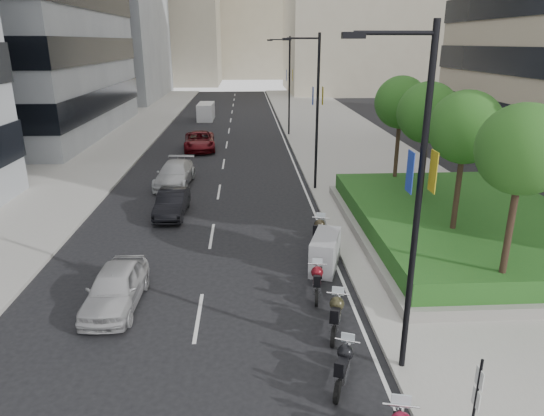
{
  "coord_description": "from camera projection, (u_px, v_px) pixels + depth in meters",
  "views": [
    {
      "loc": [
        0.14,
        -9.92,
        8.52
      ],
      "look_at": [
        1.19,
        9.01,
        2.0
      ],
      "focal_mm": 32.0,
      "sensor_mm": 36.0,
      "label": 1
    }
  ],
  "objects": [
    {
      "name": "motorcycle_4",
      "position": [
        317.0,
        281.0,
        17.05
      ],
      "size": [
        0.67,
        2.01,
        1.0
      ],
      "rotation": [
        0.0,
        0.0,
        1.42
      ],
      "color": "black",
      "rests_on": "ground"
    },
    {
      "name": "lamp_post_2",
      "position": [
        288.0,
        81.0,
        44.69
      ],
      "size": [
        2.34,
        0.45,
        9.0
      ],
      "color": "black",
      "rests_on": "ground"
    },
    {
      "name": "motorcycle_5",
      "position": [
        325.0,
        252.0,
        19.02
      ],
      "size": [
        1.58,
        2.46,
        1.39
      ],
      "rotation": [
        0.0,
        0.0,
        1.26
      ],
      "color": "black",
      "rests_on": "ground"
    },
    {
      "name": "tree_3",
      "position": [
        401.0,
        103.0,
        25.92
      ],
      "size": [
        2.8,
        2.8,
        6.3
      ],
      "color": "#332319",
      "rests_on": "planter"
    },
    {
      "name": "hedge",
      "position": [
        466.0,
        219.0,
        21.79
      ],
      "size": [
        9.4,
        13.4,
        0.8
      ],
      "primitive_type": "cube",
      "color": "#164D1D",
      "rests_on": "planter"
    },
    {
      "name": "sidewalk_left",
      "position": [
        98.0,
        150.0,
        39.8
      ],
      "size": [
        8.0,
        100.0,
        0.15
      ],
      "primitive_type": "cube",
      "color": "#9E9B93",
      "rests_on": "ground"
    },
    {
      "name": "tree_2",
      "position": [
        428.0,
        113.0,
        22.14
      ],
      "size": [
        2.8,
        2.8,
        6.3
      ],
      "color": "#332319",
      "rests_on": "planter"
    },
    {
      "name": "car_d",
      "position": [
        200.0,
        141.0,
        40.09
      ],
      "size": [
        2.9,
        5.54,
        1.49
      ],
      "primitive_type": "imported",
      "rotation": [
        0.0,
        0.0,
        0.08
      ],
      "color": "#590A10",
      "rests_on": "ground"
    },
    {
      "name": "sidewalk_right",
      "position": [
        350.0,
        147.0,
        40.9
      ],
      "size": [
        10.0,
        100.0,
        0.15
      ],
      "primitive_type": "cube",
      "color": "#9E9B93",
      "rests_on": "ground"
    },
    {
      "name": "parking_sign",
      "position": [
        475.0,
        402.0,
        10.02
      ],
      "size": [
        0.06,
        0.32,
        2.5
      ],
      "color": "black",
      "rests_on": "ground"
    },
    {
      "name": "motorcycle_6",
      "position": [
        319.0,
        232.0,
        21.22
      ],
      "size": [
        0.92,
        2.2,
        1.13
      ],
      "rotation": [
        0.0,
        0.0,
        1.27
      ],
      "color": "black",
      "rests_on": "ground"
    },
    {
      "name": "motorcycle_2",
      "position": [
        343.0,
        365.0,
        12.62
      ],
      "size": [
        0.93,
        1.92,
        1.01
      ],
      "rotation": [
        0.0,
        0.0,
        1.19
      ],
      "color": "black",
      "rests_on": "ground"
    },
    {
      "name": "lamp_post_1",
      "position": [
        315.0,
        105.0,
        27.7
      ],
      "size": [
        2.34,
        0.45,
        9.0
      ],
      "color": "black",
      "rests_on": "ground"
    },
    {
      "name": "lane_centre",
      "position": [
        226.0,
        150.0,
        40.37
      ],
      "size": [
        0.12,
        100.0,
        0.01
      ],
      "primitive_type": "cube",
      "color": "silver",
      "rests_on": "ground"
    },
    {
      "name": "car_c",
      "position": [
        175.0,
        174.0,
        30.18
      ],
      "size": [
        2.34,
        5.07,
        1.43
      ],
      "primitive_type": "imported",
      "rotation": [
        0.0,
        0.0,
        -0.07
      ],
      "color": "#BCBDBE",
      "rests_on": "ground"
    },
    {
      "name": "motorcycle_3",
      "position": [
        336.0,
        315.0,
        14.89
      ],
      "size": [
        0.83,
        2.09,
        1.06
      ],
      "rotation": [
        0.0,
        0.0,
        1.3
      ],
      "color": "black",
      "rests_on": "ground"
    },
    {
      "name": "tree_0",
      "position": [
        523.0,
        150.0,
        14.59
      ],
      "size": [
        2.8,
        2.8,
        6.3
      ],
      "color": "#332319",
      "rests_on": "planter"
    },
    {
      "name": "planter",
      "position": [
        464.0,
        232.0,
        21.98
      ],
      "size": [
        10.0,
        14.0,
        0.4
      ],
      "primitive_type": "cube",
      "color": "gray",
      "rests_on": "sidewalk_right"
    },
    {
      "name": "car_b",
      "position": [
        172.0,
        203.0,
        24.92
      ],
      "size": [
        1.48,
        4.01,
        1.31
      ],
      "primitive_type": "imported",
      "rotation": [
        0.0,
        0.0,
        -0.02
      ],
      "color": "black",
      "rests_on": "ground"
    },
    {
      "name": "lamp_post_0",
      "position": [
        413.0,
        193.0,
        11.64
      ],
      "size": [
        2.34,
        0.45,
        9.0
      ],
      "color": "black",
      "rests_on": "ground"
    },
    {
      "name": "delivery_van",
      "position": [
        206.0,
        112.0,
        55.35
      ],
      "size": [
        1.79,
        4.49,
        1.87
      ],
      "rotation": [
        0.0,
        0.0,
        -0.02
      ],
      "color": "white",
      "rests_on": "ground"
    },
    {
      "name": "car_a",
      "position": [
        116.0,
        287.0,
        16.28
      ],
      "size": [
        1.74,
        4.11,
        1.39
      ],
      "primitive_type": "imported",
      "rotation": [
        0.0,
        0.0,
        -0.03
      ],
      "color": "#B7B6B8",
      "rests_on": "ground"
    },
    {
      "name": "lane_edge",
      "position": [
        288.0,
        149.0,
        40.65
      ],
      "size": [
        0.12,
        100.0,
        0.01
      ],
      "primitive_type": "cube",
      "color": "silver",
      "rests_on": "ground"
    },
    {
      "name": "ground",
      "position": [
        245.0,
        401.0,
        12.13
      ],
      "size": [
        160.0,
        160.0,
        0.0
      ],
      "primitive_type": "plane",
      "color": "black",
      "rests_on": "ground"
    },
    {
      "name": "tree_1",
      "position": [
        466.0,
        128.0,
        18.37
      ],
      "size": [
        2.8,
        2.8,
        6.3
      ],
      "color": "#332319",
      "rests_on": "planter"
    }
  ]
}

